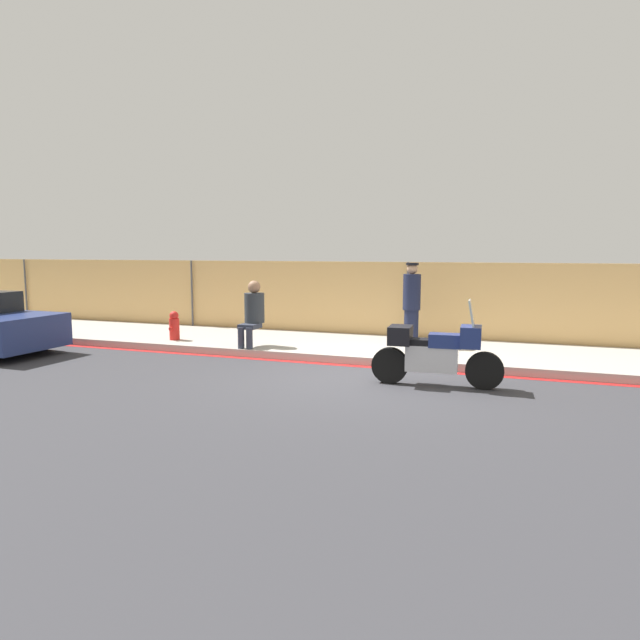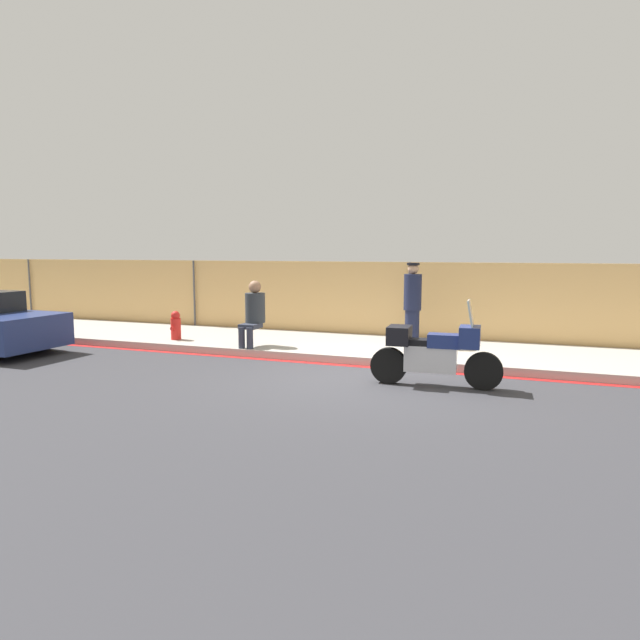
# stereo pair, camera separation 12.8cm
# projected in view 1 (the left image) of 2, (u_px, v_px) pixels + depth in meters

# --- Properties ---
(ground_plane) EXTENTS (120.00, 120.00, 0.00)m
(ground_plane) POSITION_uv_depth(u_px,v_px,m) (361.00, 378.00, 9.91)
(ground_plane) COLOR #38383D
(sidewalk) EXTENTS (43.94, 2.96, 0.16)m
(sidewalk) POSITION_uv_depth(u_px,v_px,m) (393.00, 350.00, 12.24)
(sidewalk) COLOR #ADA89E
(sidewalk) RESTS_ON ground_plane
(curb_paint_stripe) EXTENTS (43.94, 0.18, 0.01)m
(curb_paint_stripe) POSITION_uv_depth(u_px,v_px,m) (375.00, 367.00, 10.78)
(curb_paint_stripe) COLOR red
(curb_paint_stripe) RESTS_ON ground_plane
(storefront_fence) EXTENTS (41.74, 0.17, 1.93)m
(storefront_fence) POSITION_uv_depth(u_px,v_px,m) (408.00, 303.00, 13.59)
(storefront_fence) COLOR #E5B26B
(storefront_fence) RESTS_ON ground_plane
(motorcycle) EXTENTS (2.13, 0.58, 1.43)m
(motorcycle) POSITION_uv_depth(u_px,v_px,m) (435.00, 351.00, 9.25)
(motorcycle) COLOR black
(motorcycle) RESTS_ON ground_plane
(officer_standing) EXTENTS (0.38, 0.38, 1.78)m
(officer_standing) POSITION_uv_depth(u_px,v_px,m) (412.00, 303.00, 12.25)
(officer_standing) COLOR #191E38
(officer_standing) RESTS_ON sidewalk
(person_seated_on_curb) EXTENTS (0.43, 0.73, 1.40)m
(person_seated_on_curb) POSITION_uv_depth(u_px,v_px,m) (253.00, 310.00, 12.18)
(person_seated_on_curb) COLOR #2D3342
(person_seated_on_curb) RESTS_ON sidewalk
(fire_hydrant) EXTENTS (0.23, 0.29, 0.66)m
(fire_hydrant) POSITION_uv_depth(u_px,v_px,m) (174.00, 326.00, 13.07)
(fire_hydrant) COLOR red
(fire_hydrant) RESTS_ON sidewalk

